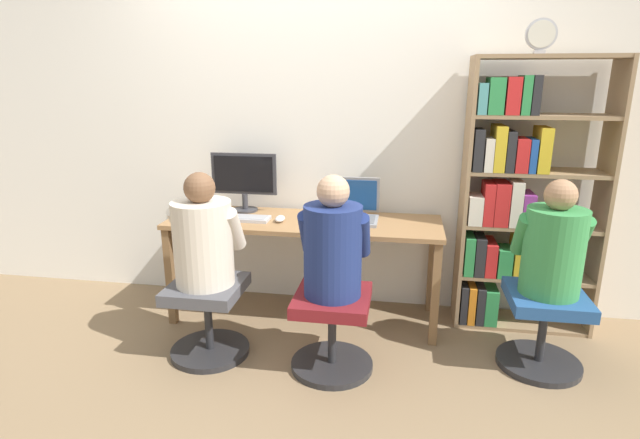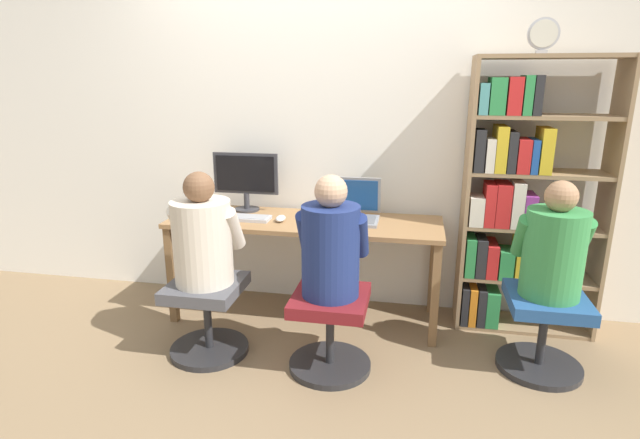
{
  "view_description": "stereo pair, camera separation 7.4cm",
  "coord_description": "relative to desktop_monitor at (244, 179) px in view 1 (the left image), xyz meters",
  "views": [
    {
      "loc": [
        0.64,
        -2.85,
        1.62
      ],
      "look_at": [
        0.13,
        0.13,
        0.75
      ],
      "focal_mm": 28.0,
      "sensor_mm": 36.0,
      "label": 1
    },
    {
      "loc": [
        0.71,
        -2.83,
        1.62
      ],
      "look_at": [
        0.13,
        0.13,
        0.75
      ],
      "focal_mm": 28.0,
      "sensor_mm": 36.0,
      "label": 2
    }
  ],
  "objects": [
    {
      "name": "ground_plane",
      "position": [
        0.46,
        -0.45,
        -0.93
      ],
      "size": [
        14.0,
        14.0,
        0.0
      ],
      "primitive_type": "plane",
      "color": "#846B4C"
    },
    {
      "name": "wall_back",
      "position": [
        0.46,
        0.18,
        0.37
      ],
      "size": [
        10.0,
        0.05,
        2.6
      ],
      "color": "white",
      "rests_on": "ground_plane"
    },
    {
      "name": "desk",
      "position": [
        0.46,
        -0.16,
        -0.31
      ],
      "size": [
        1.81,
        0.57,
        0.7
      ],
      "color": "olive",
      "rests_on": "ground_plane"
    },
    {
      "name": "desktop_monitor",
      "position": [
        0.0,
        0.0,
        0.0
      ],
      "size": [
        0.47,
        0.18,
        0.41
      ],
      "color": "#333338",
      "rests_on": "desk"
    },
    {
      "name": "laptop",
      "position": [
        0.79,
        -0.1,
        -0.17
      ],
      "size": [
        0.32,
        0.32,
        0.27
      ],
      "color": "gray",
      "rests_on": "desk"
    },
    {
      "name": "keyboard",
      "position": [
        0.03,
        -0.23,
        -0.21
      ],
      "size": [
        0.41,
        0.14,
        0.03
      ],
      "color": "#B2B2B7",
      "rests_on": "desk"
    },
    {
      "name": "computer_mouse_by_keyboard",
      "position": [
        0.31,
        -0.23,
        -0.21
      ],
      "size": [
        0.06,
        0.11,
        0.04
      ],
      "color": "silver",
      "rests_on": "desk"
    },
    {
      "name": "office_chair_left",
      "position": [
        -0.01,
        -0.74,
        -0.67
      ],
      "size": [
        0.47,
        0.47,
        0.46
      ],
      "color": "#262628",
      "rests_on": "ground_plane"
    },
    {
      "name": "office_chair_right",
      "position": [
        0.74,
        -0.77,
        -0.67
      ],
      "size": [
        0.47,
        0.47,
        0.46
      ],
      "color": "#262628",
      "rests_on": "ground_plane"
    },
    {
      "name": "person_at_monitor",
      "position": [
        -0.01,
        -0.74,
        -0.19
      ],
      "size": [
        0.42,
        0.35,
        0.66
      ],
      "color": "beige",
      "rests_on": "office_chair_left"
    },
    {
      "name": "person_at_laptop",
      "position": [
        0.74,
        -0.77,
        -0.18
      ],
      "size": [
        0.39,
        0.34,
        0.67
      ],
      "color": "navy",
      "rests_on": "office_chair_right"
    },
    {
      "name": "bookshelf",
      "position": [
        1.8,
        -0.05,
        -0.06
      ],
      "size": [
        0.86,
        0.3,
        1.75
      ],
      "color": "#997A56",
      "rests_on": "ground_plane"
    },
    {
      "name": "desk_clock",
      "position": [
        1.84,
        -0.12,
        0.92
      ],
      "size": [
        0.17,
        0.03,
        0.19
      ],
      "color": "#B2B2B7",
      "rests_on": "bookshelf"
    },
    {
      "name": "office_chair_side",
      "position": [
        1.92,
        -0.56,
        -0.67
      ],
      "size": [
        0.47,
        0.47,
        0.46
      ],
      "color": "#262628",
      "rests_on": "ground_plane"
    },
    {
      "name": "person_near_shelf",
      "position": [
        1.92,
        -0.55,
        -0.2
      ],
      "size": [
        0.39,
        0.34,
        0.64
      ],
      "color": "#388C47",
      "rests_on": "office_chair_side"
    }
  ]
}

